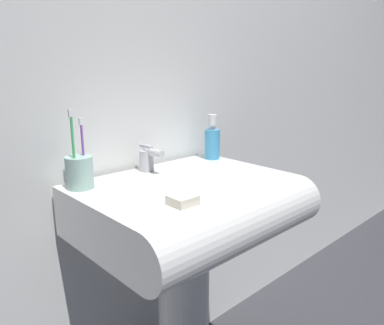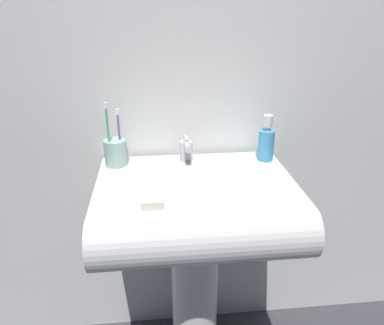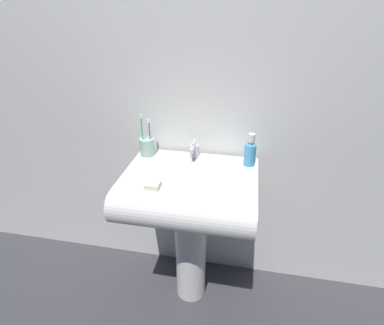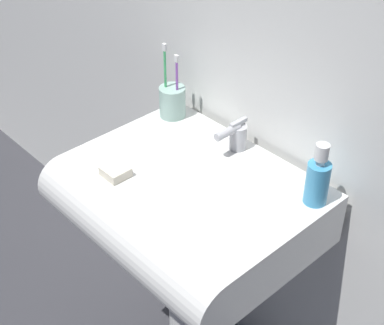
{
  "view_description": "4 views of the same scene",
  "coord_description": "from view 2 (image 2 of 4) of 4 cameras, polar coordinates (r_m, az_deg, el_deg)",
  "views": [
    {
      "loc": [
        -0.71,
        -0.8,
        1.14
      ],
      "look_at": [
        0.04,
        0.0,
        0.86
      ],
      "focal_mm": 35.0,
      "sensor_mm": 36.0,
      "label": 1
    },
    {
      "loc": [
        -0.12,
        -1.06,
        1.33
      ],
      "look_at": [
        -0.01,
        -0.02,
        0.88
      ],
      "focal_mm": 35.0,
      "sensor_mm": 36.0,
      "label": 2
    },
    {
      "loc": [
        0.23,
        -1.18,
        1.52
      ],
      "look_at": [
        0.0,
        0.02,
        0.85
      ],
      "focal_mm": 28.0,
      "sensor_mm": 36.0,
      "label": 3
    },
    {
      "loc": [
        0.85,
        -0.81,
        1.71
      ],
      "look_at": [
        -0.02,
        0.0,
        0.84
      ],
      "focal_mm": 55.0,
      "sensor_mm": 36.0,
      "label": 4
    }
  ],
  "objects": [
    {
      "name": "sink_pedestal",
      "position": [
        1.46,
        0.41,
        -19.8
      ],
      "size": [
        0.16,
        0.16,
        0.66
      ],
      "primitive_type": "cylinder",
      "color": "white",
      "rests_on": "ground"
    },
    {
      "name": "bar_soap",
      "position": [
        1.04,
        -6.09,
        -5.96
      ],
      "size": [
        0.06,
        0.06,
        0.02
      ],
      "primitive_type": "cube",
      "color": "silver",
      "rests_on": "sink_basin"
    },
    {
      "name": "wall_back",
      "position": [
        1.32,
        -0.79,
        17.84
      ],
      "size": [
        5.0,
        0.05,
        2.4
      ],
      "primitive_type": "cube",
      "color": "silver",
      "rests_on": "ground"
    },
    {
      "name": "sink_basin",
      "position": [
        1.17,
        0.77,
        -7.01
      ],
      "size": [
        0.62,
        0.49,
        0.15
      ],
      "color": "white",
      "rests_on": "sink_pedestal"
    },
    {
      "name": "faucet",
      "position": [
        1.3,
        -0.87,
        2.0
      ],
      "size": [
        0.05,
        0.11,
        0.09
      ],
      "color": "#B7B7BC",
      "rests_on": "sink_basin"
    },
    {
      "name": "toothbrush_cup",
      "position": [
        1.29,
        -11.59,
        1.62
      ],
      "size": [
        0.08,
        0.08,
        0.22
      ],
      "color": "#99BFB2",
      "rests_on": "sink_basin"
    },
    {
      "name": "soap_bottle",
      "position": [
        1.33,
        11.23,
        3.01
      ],
      "size": [
        0.06,
        0.06,
        0.16
      ],
      "color": "#3F99CC",
      "rests_on": "sink_basin"
    }
  ]
}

